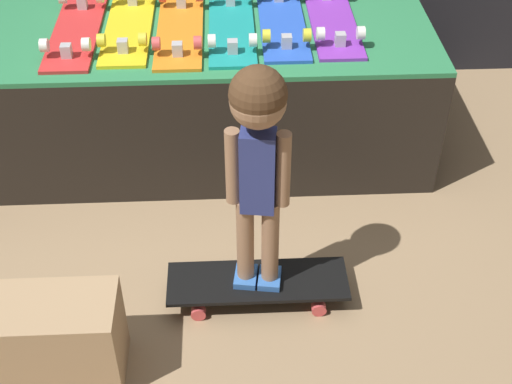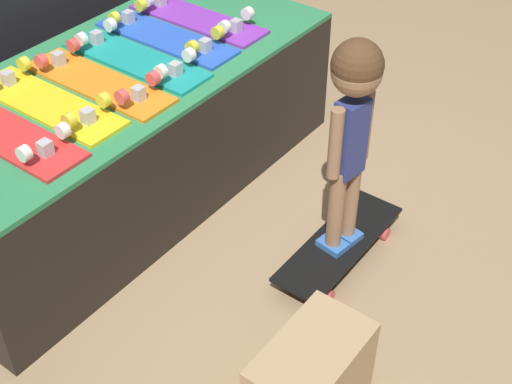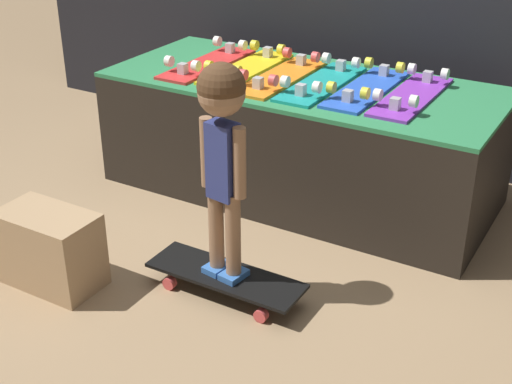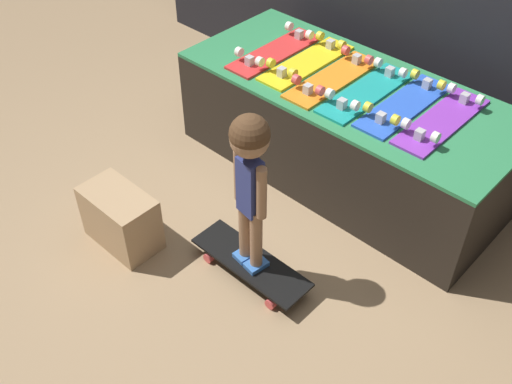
# 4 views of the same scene
# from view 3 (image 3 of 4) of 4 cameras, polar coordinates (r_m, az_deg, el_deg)

# --- Properties ---
(ground_plane) EXTENTS (16.00, 16.00, 0.00)m
(ground_plane) POSITION_cam_3_polar(r_m,az_deg,el_deg) (3.21, -1.41, -3.95)
(ground_plane) COLOR #9E7F5B
(display_rack) EXTENTS (1.89, 0.81, 0.58)m
(display_rack) POSITION_cam_3_polar(r_m,az_deg,el_deg) (3.55, 3.63, 4.41)
(display_rack) COLOR black
(display_rack) RESTS_ON ground_plane
(skateboard_red_on_rack) EXTENTS (0.19, 0.65, 0.09)m
(skateboard_red_on_rack) POSITION_cam_3_polar(r_m,az_deg,el_deg) (3.68, -3.89, 10.35)
(skateboard_red_on_rack) COLOR red
(skateboard_red_on_rack) RESTS_ON display_rack
(skateboard_yellow_on_rack) EXTENTS (0.19, 0.65, 0.09)m
(skateboard_yellow_on_rack) POSITION_cam_3_polar(r_m,az_deg,el_deg) (3.59, -0.77, 10.00)
(skateboard_yellow_on_rack) COLOR yellow
(skateboard_yellow_on_rack) RESTS_ON display_rack
(skateboard_orange_on_rack) EXTENTS (0.19, 0.65, 0.09)m
(skateboard_orange_on_rack) POSITION_cam_3_polar(r_m,az_deg,el_deg) (3.46, 1.98, 9.33)
(skateboard_orange_on_rack) COLOR orange
(skateboard_orange_on_rack) RESTS_ON display_rack
(skateboard_teal_on_rack) EXTENTS (0.19, 0.65, 0.09)m
(skateboard_teal_on_rack) POSITION_cam_3_polar(r_m,az_deg,el_deg) (3.38, 5.27, 8.80)
(skateboard_teal_on_rack) COLOR teal
(skateboard_teal_on_rack) RESTS_ON display_rack
(skateboard_blue_on_rack) EXTENTS (0.19, 0.65, 0.09)m
(skateboard_blue_on_rack) POSITION_cam_3_polar(r_m,az_deg,el_deg) (3.33, 8.83, 8.31)
(skateboard_blue_on_rack) COLOR blue
(skateboard_blue_on_rack) RESTS_ON display_rack
(skateboard_purple_on_rack) EXTENTS (0.19, 0.65, 0.09)m
(skateboard_purple_on_rack) POSITION_cam_3_polar(r_m,az_deg,el_deg) (3.27, 12.36, 7.66)
(skateboard_purple_on_rack) COLOR purple
(skateboard_purple_on_rack) RESTS_ON display_rack
(skateboard_on_floor) EXTENTS (0.64, 0.20, 0.09)m
(skateboard_on_floor) POSITION_cam_3_polar(r_m,az_deg,el_deg) (2.83, -2.45, -6.85)
(skateboard_on_floor) COLOR black
(skateboard_on_floor) RESTS_ON ground_plane
(child) EXTENTS (0.20, 0.17, 0.85)m
(child) POSITION_cam_3_polar(r_m,az_deg,el_deg) (2.54, -2.71, 4.77)
(child) COLOR #3870C6
(child) RESTS_ON skateboard_on_floor
(storage_box) EXTENTS (0.40, 0.23, 0.32)m
(storage_box) POSITION_cam_3_polar(r_m,az_deg,el_deg) (2.96, -16.12, -4.39)
(storage_box) COLOR tan
(storage_box) RESTS_ON ground_plane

